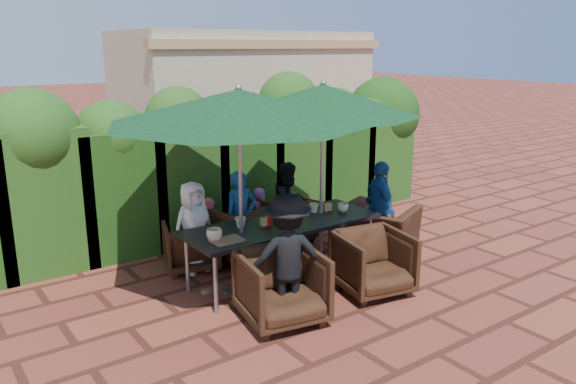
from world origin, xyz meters
TOP-DOWN VIEW (x-y plane):
  - ground at (0.00, 0.00)m, footprint 80.00×80.00m
  - dining_table at (-0.16, 0.12)m, footprint 2.50×0.90m
  - umbrella_left at (-0.77, 0.10)m, footprint 3.01×3.01m
  - umbrella_right at (0.48, 0.16)m, footprint 2.46×2.46m
  - chair_far_left at (-0.95, 1.11)m, footprint 0.84×0.81m
  - chair_far_mid at (-0.20, 0.99)m, footprint 1.00×0.96m
  - chair_far_right at (0.63, 1.19)m, footprint 0.87×0.84m
  - chair_near_left at (-0.82, -0.79)m, footprint 0.96×0.92m
  - chair_near_right at (0.48, -0.82)m, footprint 0.93×0.89m
  - chair_end_right at (1.51, 0.14)m, footprint 0.99×1.18m
  - adult_far_left at (-0.94, 1.02)m, footprint 0.62×0.41m
  - adult_far_mid at (-0.25, 0.99)m, footprint 0.47×0.39m
  - adult_far_right at (0.65, 1.12)m, footprint 0.68×0.53m
  - adult_near_left at (-0.72, -0.74)m, footprint 0.97×0.73m
  - adult_end_right at (1.50, 0.11)m, footprint 0.61×0.86m
  - child_left at (-0.60, 1.20)m, footprint 0.34×0.28m
  - child_right at (0.20, 1.16)m, footprint 0.40×0.37m
  - pedestrian_a at (1.33, 4.29)m, footprint 1.79×0.73m
  - pedestrian_b at (2.60, 4.37)m, footprint 0.96×0.71m
  - pedestrian_c at (3.62, 4.39)m, footprint 1.34×0.88m
  - cup_a at (-1.18, 0.02)m, footprint 0.18×0.18m
  - cup_b at (-0.69, 0.26)m, footprint 0.13×0.13m
  - cup_c at (-0.13, -0.02)m, footprint 0.16×0.16m
  - cup_d at (0.42, 0.24)m, footprint 0.13×0.13m
  - cup_e at (0.74, 0.04)m, footprint 0.14×0.14m
  - ketchup_bottle at (-0.37, 0.11)m, footprint 0.04×0.04m
  - sauce_bottle at (-0.29, 0.23)m, footprint 0.04×0.04m
  - serving_tray at (-1.07, -0.07)m, footprint 0.35×0.25m
  - number_block_left at (-0.41, 0.15)m, footprint 0.12×0.06m
  - number_block_right at (0.60, 0.19)m, footprint 0.12×0.06m
  - hedge_wall at (-0.34, 2.32)m, footprint 9.10×1.60m
  - building at (3.50, 6.99)m, footprint 6.20×3.08m

SIDE VIEW (x-z plane):
  - ground at x=0.00m, z-range 0.00..0.00m
  - chair_far_left at x=-0.95m, z-range 0.00..0.70m
  - chair_far_right at x=0.63m, z-range 0.00..0.74m
  - chair_near_right at x=0.48m, z-range 0.00..0.82m
  - chair_near_left at x=-0.82m, z-range 0.00..0.86m
  - chair_far_mid at x=-0.20m, z-range 0.00..0.86m
  - chair_end_right at x=1.51m, z-range 0.00..0.88m
  - child_left at x=-0.60m, z-range 0.00..0.89m
  - child_right at x=0.20m, z-range 0.00..0.92m
  - adult_far_left at x=-0.94m, z-range 0.00..1.20m
  - adult_far_mid at x=-0.25m, z-range 0.00..1.25m
  - adult_far_right at x=0.65m, z-range 0.00..1.25m
  - adult_end_right at x=1.50m, z-range 0.00..1.32m
  - dining_table at x=-0.16m, z-range 0.30..1.05m
  - adult_near_left at x=-0.72m, z-range 0.00..1.38m
  - serving_tray at x=-1.07m, z-range 0.75..0.77m
  - number_block_left at x=-0.41m, z-range 0.75..0.85m
  - number_block_right at x=0.60m, z-range 0.75..0.85m
  - cup_e at x=0.74m, z-range 0.75..0.86m
  - cup_d at x=0.42m, z-range 0.75..0.87m
  - cup_b at x=-0.69m, z-range 0.75..0.88m
  - cup_c at x=-0.13m, z-range 0.75..0.88m
  - cup_a at x=-1.18m, z-range 0.75..0.89m
  - ketchup_bottle at x=-0.37m, z-range 0.75..0.92m
  - sauce_bottle at x=-0.29m, z-range 0.75..0.92m
  - pedestrian_b at x=2.60m, z-range 0.00..1.80m
  - pedestrian_a at x=1.33m, z-range 0.00..1.88m
  - pedestrian_c at x=3.62m, z-range 0.00..1.93m
  - hedge_wall at x=-0.34m, z-range 0.07..2.54m
  - building at x=3.50m, z-range 0.01..3.21m
  - umbrella_right at x=0.48m, z-range 0.98..3.44m
  - umbrella_left at x=-0.77m, z-range 0.98..3.44m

